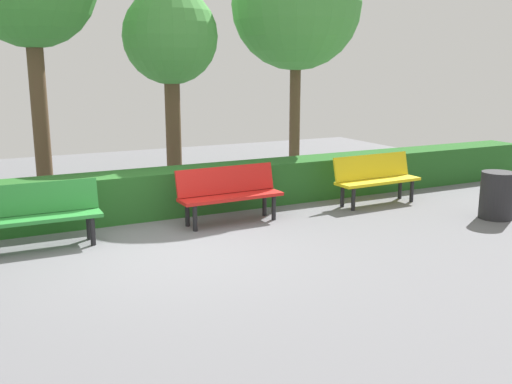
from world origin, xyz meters
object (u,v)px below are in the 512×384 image
Objects in this scene: bench_green at (42,212)px; tree_near at (296,5)px; tree_mid at (171,40)px; trash_bin at (497,195)px; bench_yellow at (376,177)px; bench_red at (229,192)px.

bench_green is 6.87m from tree_near.
tree_mid reaches higher than trash_bin.
tree_mid is at bearing -50.78° from trash_bin.
tree_near is 2.75m from tree_mid.
tree_near reaches higher than bench_green.
tree_mid reaches higher than bench_green.
bench_yellow is 4.67m from tree_mid.
bench_green reaches higher than bench_yellow.
bench_yellow is 2.00m from trash_bin.
tree_near is (-5.48, -2.72, 3.13)m from bench_green.
bench_yellow is 2.80m from bench_red.
bench_yellow is at bearing 91.34° from tree_near.
trash_bin is at bearing 129.22° from tree_mid.
tree_mid reaches higher than bench_yellow.
tree_near reaches higher than bench_red.
bench_yellow and bench_red have the same top height.
bench_red is 4.96m from tree_near.
tree_near is 1.29× the size of tree_mid.
bench_yellow is 0.33× the size of tree_near.
tree_near is (0.06, -2.72, 3.13)m from bench_yellow.
tree_mid is at bearing -93.76° from bench_red.
trash_bin is at bearing 120.81° from bench_yellow.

